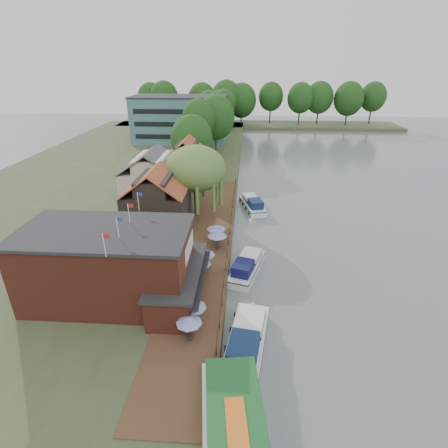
{
  "coord_description": "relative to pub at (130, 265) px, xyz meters",
  "views": [
    {
      "loc": [
        -3.35,
        -28.2,
        22.02
      ],
      "look_at": [
        -6.0,
        12.0,
        3.0
      ],
      "focal_mm": 28.0,
      "sensor_mm": 36.0,
      "label": 1
    }
  ],
  "objects": [
    {
      "name": "ground",
      "position": [
        14.0,
        1.0,
        -4.65
      ],
      "size": [
        260.0,
        260.0,
        0.0
      ],
      "primitive_type": "plane",
      "color": "#4F5B59",
      "rests_on": "ground"
    },
    {
      "name": "land_bank",
      "position": [
        -16.0,
        36.0,
        -4.15
      ],
      "size": [
        50.0,
        140.0,
        1.0
      ],
      "primitive_type": "cube",
      "color": "#384728",
      "rests_on": "ground"
    },
    {
      "name": "quay_deck",
      "position": [
        6.0,
        11.0,
        -3.6
      ],
      "size": [
        6.0,
        50.0,
        0.1
      ],
      "primitive_type": "cube",
      "color": "#47301E",
      "rests_on": "land_bank"
    },
    {
      "name": "quay_rail",
      "position": [
        8.7,
        11.5,
        -3.15
      ],
      "size": [
        0.2,
        49.0,
        1.0
      ],
      "primitive_type": null,
      "color": "black",
      "rests_on": "land_bank"
    },
    {
      "name": "pub",
      "position": [
        0.0,
        0.0,
        0.0
      ],
      "size": [
        20.0,
        11.0,
        7.3
      ],
      "primitive_type": null,
      "color": "maroon",
      "rests_on": "land_bank"
    },
    {
      "name": "hotel_block",
      "position": [
        -8.0,
        71.0,
        2.5
      ],
      "size": [
        25.4,
        12.4,
        12.3
      ],
      "primitive_type": null,
      "color": "#38666B",
      "rests_on": "land_bank"
    },
    {
      "name": "cottage_a",
      "position": [
        -1.0,
        15.0,
        0.6
      ],
      "size": [
        8.6,
        7.6,
        8.5
      ],
      "primitive_type": null,
      "color": "black",
      "rests_on": "land_bank"
    },
    {
      "name": "cottage_b",
      "position": [
        -4.0,
        25.0,
        0.6
      ],
      "size": [
        9.6,
        8.6,
        8.5
      ],
      "primitive_type": null,
      "color": "beige",
      "rests_on": "land_bank"
    },
    {
      "name": "cottage_c",
      "position": [
        0.0,
        34.0,
        0.6
      ],
      "size": [
        7.6,
        7.6,
        8.5
      ],
      "primitive_type": null,
      "color": "black",
      "rests_on": "land_bank"
    },
    {
      "name": "willow",
      "position": [
        3.5,
        20.0,
        1.56
      ],
      "size": [
        8.6,
        8.6,
        10.43
      ],
      "primitive_type": null,
      "color": "#476B2D",
      "rests_on": "land_bank"
    },
    {
      "name": "umbrella_0",
      "position": [
        6.42,
        -5.56,
        -2.36
      ],
      "size": [
        2.15,
        2.15,
        2.38
      ],
      "primitive_type": null,
      "color": "#1B2199",
      "rests_on": "quay_deck"
    },
    {
      "name": "umbrella_1",
      "position": [
        6.48,
        -3.62,
        -2.36
      ],
      "size": [
        2.27,
        2.27,
        2.38
      ],
      "primitive_type": null,
      "color": "navy",
      "rests_on": "quay_deck"
    },
    {
      "name": "umbrella_2",
      "position": [
        5.86,
        0.8,
        -2.36
      ],
      "size": [
        2.27,
        2.27,
        2.38
      ],
      "primitive_type": null,
      "color": "navy",
      "rests_on": "quay_deck"
    },
    {
      "name": "umbrella_3",
      "position": [
        6.34,
        3.35,
        -2.36
      ],
      "size": [
        1.95,
        1.95,
        2.38
      ],
      "primitive_type": null,
      "color": "navy",
      "rests_on": "quay_deck"
    },
    {
      "name": "umbrella_4",
      "position": [
        6.35,
        5.22,
        -2.36
      ],
      "size": [
        2.36,
        2.36,
        2.38
      ],
      "primitive_type": null,
      "color": "navy",
      "rests_on": "quay_deck"
    },
    {
      "name": "umbrella_5",
      "position": [
        7.4,
        9.71,
        -2.36
      ],
      "size": [
        2.36,
        2.36,
        2.38
      ],
      "primitive_type": null,
      "color": "navy",
      "rests_on": "quay_deck"
    },
    {
      "name": "umbrella_6",
      "position": [
        7.14,
        11.62,
        -2.36
      ],
      "size": [
        2.36,
        2.36,
        2.38
      ],
      "primitive_type": null,
      "color": "#1A1B94",
      "rests_on": "quay_deck"
    },
    {
      "name": "cruiser_0",
      "position": [
        11.07,
        -5.08,
        -3.4
      ],
      "size": [
        4.76,
        10.61,
        2.5
      ],
      "primitive_type": null,
      "rotation": [
        0.0,
        0.0,
        -0.15
      ],
      "color": "silver",
      "rests_on": "ground"
    },
    {
      "name": "cruiser_1",
      "position": [
        11.03,
        6.64,
        -3.58
      ],
      "size": [
        5.25,
        9.43,
        2.14
      ],
      "primitive_type": null,
      "rotation": [
        0.0,
        0.0,
        -0.28
      ],
      "color": "silver",
      "rests_on": "ground"
    },
    {
      "name": "cruiser_2",
      "position": [
        11.8,
        25.46,
        -3.59
      ],
      "size": [
        5.2,
        9.37,
        2.13
      ],
      "primitive_type": null,
      "rotation": [
        0.0,
        0.0,
        0.28
      ],
      "color": "white",
      "rests_on": "ground"
    },
    {
      "name": "swan",
      "position": [
        10.09,
        -11.68,
        -4.43
      ],
      "size": [
        0.44,
        0.44,
        0.44
      ],
      "primitive_type": "sphere",
      "color": "white",
      "rests_on": "ground"
    },
    {
      "name": "bank_tree_0",
      "position": [
        -0.33,
        41.97,
        2.12
      ],
      "size": [
        8.38,
        8.38,
        11.53
      ],
      "primitive_type": null,
      "color": "#143811",
      "rests_on": "land_bank"
    },
    {
      "name": "bank_tree_1",
      "position": [
        -0.3,
        52.89,
        3.04
      ],
      "size": [
        7.47,
        7.47,
        13.37
      ],
      "primitive_type": null,
      "color": "#143811",
      "rests_on": "land_bank"
    },
    {
      "name": "bank_tree_2",
      "position": [
        3.1,
        57.14,
        3.29
      ],
      "size": [
        9.0,
        9.0,
        13.87
      ],
      "primitive_type": null,
      "color": "#143811",
      "rests_on": "land_bank"
    },
    {
      "name": "bank_tree_3",
      "position": [
        3.69,
        80.11,
        3.06
      ],
      "size": [
        6.61,
        6.61,
        13.41
      ],
      "primitive_type": null,
      "color": "#143811",
      "rests_on": "land_bank"
    },
    {
      "name": "bank_tree_4",
      "position": [
        1.6,
        88.83,
        2.65
      ],
      "size": [
        8.9,
        8.9,
        12.61
      ],
      "primitive_type": null,
      "color": "#143811",
      "rests_on": "land_bank"
    },
    {
      "name": "bank_tree_5",
      "position": [
        -2.25,
        95.78,
        2.36
      ],
      "size": [
        8.96,
        8.96,
        12.01
      ],
      "primitive_type": null,
      "color": "#143811",
      "rests_on": "land_bank"
    }
  ]
}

